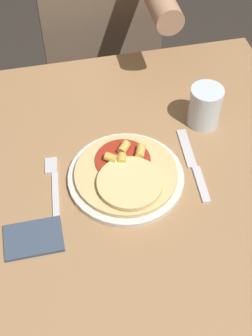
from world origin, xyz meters
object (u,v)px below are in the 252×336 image
Objects in this scene: pizza at (127,174)px; person_diner at (99,8)px; plate at (126,177)px; knife at (194,165)px; dining_table at (118,203)px; fork at (54,183)px; drinking_glass at (205,106)px.

pizza is 0.18× the size of person_diner.
plate is at bearing 95.45° from pizza.
person_diner reaches higher than knife.
pizza reaches higher than dining_table.
fork is at bearing -177.61° from dining_table.
plate reaches higher than dining_table.
dining_table is 4.14× the size of pizza.
fork is at bearing 170.53° from pizza.
plate is at bearing -64.08° from dining_table.
dining_table is 3.66× the size of plate.
person_diner is (-0.10, 0.69, 0.00)m from knife.
fork is 0.32m from knife.
pizza is 0.16m from fork.
knife is at bearing -7.76° from dining_table.
dining_table is 0.68m from person_diner.
drinking_glass is at bearing 31.48° from plate.
drinking_glass is at bearing 63.85° from knife.
fork is at bearing -163.33° from drinking_glass.
knife is at bearing -81.89° from person_diner.
plate reaches higher than knife.
fork is at bearing 176.85° from knife.
dining_table is 5.37× the size of fork.
drinking_glass is (0.22, 0.14, 0.03)m from pizza.
plate is (0.01, -0.03, 0.13)m from dining_table.
pizza is 0.70m from person_diner.
drinking_glass reaches higher than plate.
plate is at bearing -95.10° from person_diner.
fork and knife have the same top height.
knife is 2.14× the size of drinking_glass.
knife is at bearing -116.15° from drinking_glass.
pizza is 1.30× the size of fork.
pizza is (0.01, -0.03, 0.15)m from dining_table.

